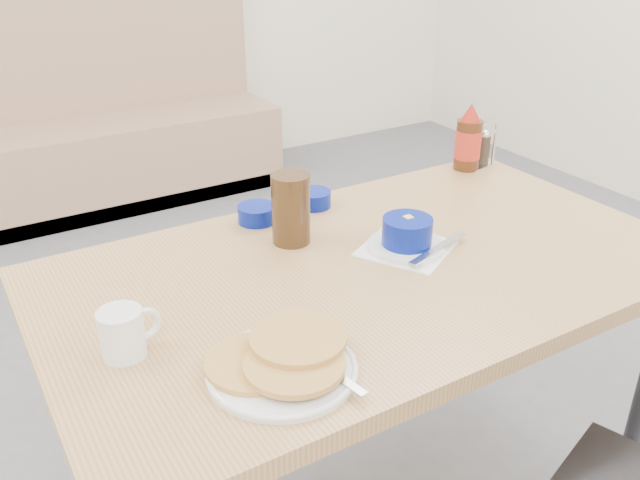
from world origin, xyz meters
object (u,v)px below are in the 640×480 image
pancake_plate (282,362)px  creamer_bowl (257,214)px  amber_tumbler (291,209)px  booth_bench (94,137)px  syrup_bottle (468,141)px  condiment_caddy (479,152)px  butter_bowl (313,199)px  grits_setting (407,236)px  dining_table (371,288)px  coffee_mug (124,332)px

pancake_plate → creamer_bowl: size_ratio=2.81×
pancake_plate → amber_tumbler: amber_tumbler is taller
booth_bench → syrup_bottle: 2.32m
pancake_plate → condiment_caddy: condiment_caddy is taller
butter_bowl → creamer_bowl: bearing=-176.7°
grits_setting → syrup_bottle: bearing=34.6°
grits_setting → amber_tumbler: size_ratio=1.65×
dining_table → grits_setting: (0.11, 0.02, 0.09)m
dining_table → butter_bowl: bearing=81.4°
booth_bench → butter_bowl: (0.05, -2.20, 0.43)m
pancake_plate → creamer_bowl: pancake_plate is taller
grits_setting → condiment_caddy: condiment_caddy is taller
dining_table → creamer_bowl: (-0.12, 0.33, 0.08)m
grits_setting → coffee_mug: bearing=-174.5°
dining_table → pancake_plate: pancake_plate is taller
condiment_caddy → amber_tumbler: bearing=-179.1°
dining_table → syrup_bottle: bearing=30.6°
coffee_mug → syrup_bottle: bearing=18.9°
grits_setting → syrup_bottle: size_ratio=1.38×
condiment_caddy → syrup_bottle: size_ratio=0.64×
coffee_mug → dining_table: bearing=4.8°
dining_table → syrup_bottle: size_ratio=7.14×
creamer_bowl → condiment_caddy: size_ratio=0.75×
coffee_mug → grits_setting: coffee_mug is taller
dining_table → condiment_caddy: 0.72m
pancake_plate → creamer_bowl: 0.60m
dining_table → grits_setting: grits_setting is taller
booth_bench → syrup_bottle: bearing=-75.3°
pancake_plate → booth_bench: bearing=82.9°
booth_bench → butter_bowl: booth_bench is taller
amber_tumbler → condiment_caddy: size_ratio=1.32×
pancake_plate → butter_bowl: (0.40, 0.57, 0.00)m
booth_bench → dining_table: bearing=-90.0°
booth_bench → grits_setting: 2.56m
dining_table → pancake_plate: 0.42m
butter_bowl → dining_table: bearing=-98.6°
butter_bowl → syrup_bottle: 0.53m
grits_setting → butter_bowl: 0.32m
amber_tumbler → booth_bench: bearing=87.6°
amber_tumbler → coffee_mug: bearing=-152.9°
creamer_bowl → condiment_caddy: condiment_caddy is taller
butter_bowl → grits_setting: bearing=-80.1°
dining_table → pancake_plate: size_ratio=5.36×
booth_bench → grits_setting: (0.11, -2.52, 0.44)m
butter_bowl → amber_tumbler: amber_tumbler is taller
booth_bench → grits_setting: bearing=-87.6°
booth_bench → coffee_mug: 2.68m
pancake_plate → syrup_bottle: (0.92, 0.57, 0.07)m
dining_table → booth_bench: bearing=90.0°
booth_bench → pancake_plate: size_ratio=7.28×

